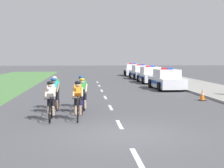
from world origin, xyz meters
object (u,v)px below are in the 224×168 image
cyclist_sixth (82,91)px  cyclist_second (78,100)px  police_car_second (150,75)px  police_car_third (141,73)px  cyclist_fourth (83,95)px  police_car_furthest (132,70)px  cyclist_fifth (56,92)px  police_car_nearest (166,80)px  traffic_cone_near (202,95)px  cyclist_lead (51,100)px  cyclist_third (55,95)px

cyclist_sixth → cyclist_second: bearing=-92.1°
police_car_second → police_car_third: bearing=90.0°
cyclist_fourth → police_car_furthest: size_ratio=0.38×
cyclist_second → cyclist_fifth: size_ratio=1.00×
cyclist_second → cyclist_fourth: (0.19, 1.60, 0.00)m
police_car_nearest → traffic_cone_near: 6.52m
cyclist_sixth → police_car_third: bearing=72.7°
police_car_third → cyclist_fifth: bearing=-110.0°
police_car_second → police_car_third: (0.00, 5.31, 0.00)m
cyclist_second → traffic_cone_near: 8.49m
police_car_nearest → police_car_second: bearing=90.0°
police_car_third → cyclist_second: bearing=-105.2°
cyclist_lead → police_car_third: bearing=72.5°
cyclist_fourth → cyclist_sixth: bearing=92.2°
police_car_nearest → police_car_furthest: same height
cyclist_third → cyclist_fifth: same height
cyclist_sixth → cyclist_third: bearing=-125.0°
cyclist_sixth → police_car_third: 20.80m
police_car_nearest → traffic_cone_near: size_ratio=6.98×
cyclist_fourth → police_car_second: police_car_second is taller
police_car_second → cyclist_fourth: bearing=-110.7°
cyclist_sixth → police_car_nearest: (6.19, 8.37, -0.11)m
cyclist_fourth → police_car_furthest: (6.12, 27.74, -0.11)m
police_car_second → police_car_furthest: (-0.00, 11.51, 0.00)m
police_car_nearest → police_car_third: same height
cyclist_sixth → police_car_furthest: 26.78m
cyclist_sixth → police_car_nearest: police_car_nearest is taller
cyclist_lead → cyclist_third: 1.74m
cyclist_second → police_car_third: 23.99m
cyclist_third → police_car_second: (7.32, 16.16, -0.11)m
cyclist_fifth → cyclist_sixth: (1.20, 0.40, 0.00)m
cyclist_lead → police_car_nearest: (7.33, 11.73, -0.11)m
police_car_third → cyclist_sixth: bearing=-107.3°
cyclist_second → police_car_third: size_ratio=0.39×
cyclist_lead → police_car_nearest: bearing=58.0°
cyclist_fifth → cyclist_sixth: same height
cyclist_third → cyclist_fourth: size_ratio=1.00×
cyclist_lead → police_car_second: (7.33, 17.90, -0.11)m
cyclist_second → cyclist_fourth: 1.61m
police_car_nearest → cyclist_sixth: bearing=-126.5°
police_car_second → cyclist_third: bearing=-114.4°
police_car_furthest → traffic_cone_near: bearing=-89.0°
police_car_furthest → police_car_third: bearing=-90.0°
cyclist_lead → cyclist_sixth: bearing=71.3°
cyclist_lead → cyclist_second: (1.02, 0.07, 0.00)m
cyclist_fourth → police_car_nearest: bearing=58.7°
police_car_second → police_car_nearest: bearing=-90.0°
cyclist_lead → police_car_nearest: police_car_nearest is taller
police_car_nearest → police_car_third: size_ratio=1.00×
cyclist_second → police_car_furthest: police_car_furthest is taller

